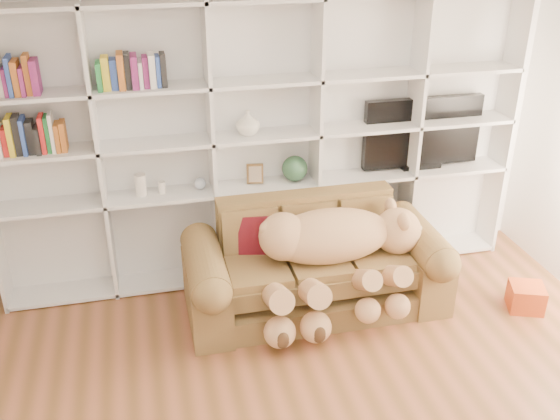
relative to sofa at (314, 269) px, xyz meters
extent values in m
cube|color=white|center=(-0.28, 0.80, 1.02)|extent=(5.00, 0.02, 2.70)
cube|color=silver|center=(-0.28, 0.77, 0.87)|extent=(4.40, 0.03, 2.40)
cube|color=silver|center=(-1.60, 0.61, 0.87)|extent=(0.03, 0.35, 2.40)
cube|color=silver|center=(-0.72, 0.61, 0.87)|extent=(0.03, 0.35, 2.40)
cube|color=silver|center=(0.16, 0.61, 0.87)|extent=(0.03, 0.35, 2.40)
cube|color=silver|center=(1.04, 0.61, 0.87)|extent=(0.03, 0.35, 2.40)
cube|color=silver|center=(1.92, 0.61, 0.87)|extent=(0.03, 0.35, 2.40)
cube|color=silver|center=(-0.28, 0.61, -0.30)|extent=(4.40, 0.35, 0.03)
cube|color=silver|center=(-0.28, 0.61, 0.52)|extent=(4.40, 0.35, 0.03)
cube|color=silver|center=(-0.28, 0.61, 0.97)|extent=(4.40, 0.35, 0.03)
cube|color=silver|center=(-0.28, 0.61, 1.42)|extent=(4.40, 0.35, 0.03)
cube|color=brown|center=(0.00, -0.04, -0.23)|extent=(1.99, 0.80, 0.21)
cube|color=brown|center=(0.00, -0.06, 0.09)|extent=(1.47, 0.66, 0.28)
cube|color=brown|center=(0.00, 0.32, 0.28)|extent=(1.47, 0.19, 0.52)
cube|color=brown|center=(-0.89, -0.04, -0.07)|extent=(0.30, 0.90, 0.52)
cube|color=brown|center=(0.89, -0.04, -0.07)|extent=(0.30, 0.90, 0.52)
cylinder|color=brown|center=(-0.89, -0.04, 0.19)|extent=(0.30, 0.85, 0.30)
cylinder|color=brown|center=(0.89, -0.04, 0.19)|extent=(0.30, 0.85, 0.30)
ellipsoid|color=tan|center=(0.09, -0.09, 0.34)|extent=(1.00, 0.48, 0.43)
sphere|color=tan|center=(-0.28, -0.09, 0.39)|extent=(0.38, 0.38, 0.38)
sphere|color=tan|center=(0.66, -0.09, 0.32)|extent=(0.38, 0.38, 0.38)
sphere|color=tan|center=(0.81, -0.09, 0.27)|extent=(0.19, 0.19, 0.19)
sphere|color=#3C2815|center=(0.88, -0.09, 0.26)|extent=(0.06, 0.06, 0.06)
ellipsoid|color=tan|center=(0.64, -0.22, 0.47)|extent=(0.09, 0.15, 0.15)
ellipsoid|color=tan|center=(0.64, 0.05, 0.47)|extent=(0.09, 0.15, 0.15)
sphere|color=tan|center=(-0.40, -0.09, 0.46)|extent=(0.13, 0.13, 0.13)
cylinder|color=tan|center=(0.27, -0.40, 0.11)|extent=(0.16, 0.46, 0.33)
cylinder|color=tan|center=(0.51, -0.40, 0.11)|extent=(0.16, 0.46, 0.33)
cylinder|color=tan|center=(-0.42, -0.40, 0.08)|extent=(0.19, 0.53, 0.39)
cylinder|color=tan|center=(-0.15, -0.40, 0.08)|extent=(0.19, 0.53, 0.39)
sphere|color=tan|center=(0.27, -0.55, -0.08)|extent=(0.20, 0.20, 0.20)
sphere|color=tan|center=(0.51, -0.55, -0.08)|extent=(0.20, 0.20, 0.20)
sphere|color=tan|center=(-0.42, -0.55, -0.15)|extent=(0.24, 0.24, 0.24)
sphere|color=tan|center=(-0.15, -0.55, -0.15)|extent=(0.24, 0.24, 0.24)
cube|color=#5F1013|center=(-0.42, 0.15, 0.28)|extent=(0.37, 0.26, 0.36)
cube|color=#B74218|center=(1.68, -0.47, -0.22)|extent=(0.34, 0.33, 0.21)
cube|color=black|center=(1.16, 0.66, 0.87)|extent=(1.08, 0.08, 0.62)
cube|color=black|center=(1.16, 0.66, 0.56)|extent=(0.36, 0.18, 0.04)
cube|color=brown|center=(-0.36, 0.61, 0.63)|extent=(0.14, 0.05, 0.18)
sphere|color=#295133|center=(-0.02, 0.61, 0.65)|extent=(0.22, 0.22, 0.22)
cylinder|color=silver|center=(-1.31, 0.61, 0.63)|extent=(0.09, 0.09, 0.18)
cylinder|color=silver|center=(-1.14, 0.61, 0.59)|extent=(0.07, 0.07, 0.10)
sphere|color=silver|center=(-0.83, 0.61, 0.59)|extent=(0.10, 0.10, 0.10)
imported|color=silver|center=(-0.41, 0.61, 1.09)|extent=(0.22, 0.22, 0.20)
camera|label=1|loc=(-1.27, -4.15, 2.69)|focal=40.00mm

